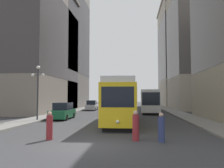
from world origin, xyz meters
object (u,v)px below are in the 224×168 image
(parked_car_left_mid, at_px, (92,106))
(lamp_post_left_near, at_px, (38,84))
(parked_car_left_near, at_px, (63,111))
(pedestrian_crossing_near, at_px, (161,128))
(pedestrian_crossing_far, at_px, (49,127))
(transit_bus, at_px, (150,100))
(streetcar, at_px, (121,101))
(pedestrian_on_sidewalk, at_px, (136,127))

(parked_car_left_mid, bearing_deg, lamp_post_left_near, -98.68)
(parked_car_left_near, xyz_separation_m, pedestrian_crossing_near, (9.35, -11.87, -0.10))
(pedestrian_crossing_near, relative_size, lamp_post_left_near, 0.29)
(parked_car_left_mid, xyz_separation_m, lamp_post_left_near, (-1.90, -19.14, 2.92))
(pedestrian_crossing_far, bearing_deg, lamp_post_left_near, -113.52)
(transit_bus, distance_m, pedestrian_crossing_near, 23.56)
(streetcar, distance_m, parked_car_left_near, 7.45)
(transit_bus, distance_m, parked_car_left_mid, 11.55)
(parked_car_left_near, relative_size, pedestrian_crossing_far, 2.93)
(pedestrian_crossing_near, distance_m, pedestrian_crossing_far, 6.28)
(parked_car_left_mid, bearing_deg, streetcar, -74.46)
(pedestrian_crossing_far, relative_size, pedestrian_on_sidewalk, 0.95)
(pedestrian_crossing_far, height_order, lamp_post_left_near, lamp_post_left_near)
(transit_bus, bearing_deg, pedestrian_crossing_near, -90.09)
(pedestrian_crossing_far, bearing_deg, pedestrian_on_sidewalk, 131.50)
(transit_bus, distance_m, parked_car_left_near, 15.57)
(parked_car_left_near, height_order, parked_car_left_mid, same)
(streetcar, distance_m, transit_bus, 15.15)
(pedestrian_crossing_far, distance_m, pedestrian_on_sidewalk, 4.91)
(transit_bus, bearing_deg, streetcar, -101.61)
(transit_bus, relative_size, pedestrian_crossing_far, 7.73)
(parked_car_left_near, xyz_separation_m, lamp_post_left_near, (-1.90, -2.34, 2.92))
(transit_bus, distance_m, pedestrian_on_sidewalk, 23.38)
(pedestrian_crossing_near, bearing_deg, parked_car_left_near, 32.62)
(streetcar, relative_size, pedestrian_on_sidewalk, 7.48)
(transit_bus, distance_m, pedestrian_crossing_far, 24.58)
(transit_bus, xyz_separation_m, parked_car_left_near, (-10.28, -11.64, -1.10))
(lamp_post_left_near, bearing_deg, streetcar, -4.84)
(streetcar, height_order, parked_car_left_mid, streetcar)
(transit_bus, height_order, lamp_post_left_near, lamp_post_left_near)
(pedestrian_on_sidewalk, bearing_deg, parked_car_left_mid, 80.52)
(parked_car_left_mid, bearing_deg, pedestrian_on_sidewalk, -77.34)
(pedestrian_crossing_near, bearing_deg, streetcar, 11.33)
(transit_bus, xyz_separation_m, parked_car_left_mid, (-10.28, 5.16, -1.10))
(parked_car_left_mid, height_order, pedestrian_crossing_near, parked_car_left_mid)
(pedestrian_crossing_near, xyz_separation_m, pedestrian_on_sidewalk, (-1.38, 0.27, 0.04))
(parked_car_left_mid, xyz_separation_m, pedestrian_on_sidewalk, (7.97, -28.40, -0.06))
(pedestrian_crossing_near, distance_m, lamp_post_left_near, 15.05)
(parked_car_left_mid, xyz_separation_m, pedestrian_crossing_far, (3.07, -28.62, -0.09))
(streetcar, distance_m, pedestrian_crossing_near, 9.30)
(pedestrian_on_sidewalk, bearing_deg, pedestrian_crossing_far, 157.50)
(pedestrian_crossing_far, relative_size, lamp_post_left_near, 0.29)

